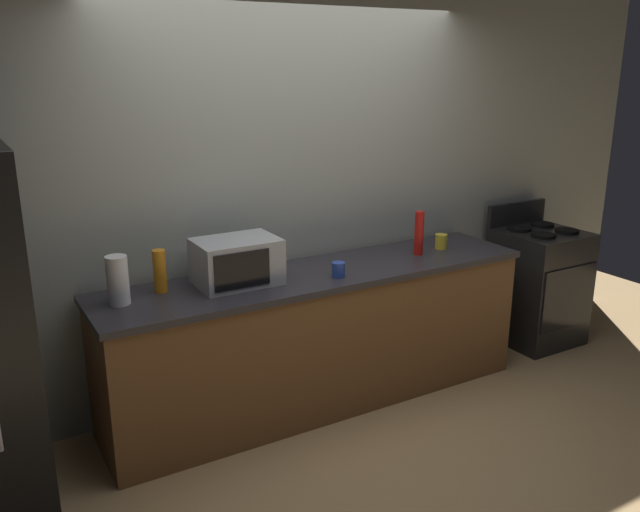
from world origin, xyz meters
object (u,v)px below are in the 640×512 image
(mug_yellow, at_px, (441,241))
(paper_towel_roll, at_px, (118,280))
(bottle_hot_sauce, at_px, (419,233))
(microwave, at_px, (237,261))
(mug_blue, at_px, (338,270))
(stove_range, at_px, (537,285))
(bottle_dish_soap, at_px, (160,271))

(mug_yellow, bearing_deg, paper_towel_roll, 179.25)
(mug_yellow, bearing_deg, bottle_hot_sauce, -171.74)
(microwave, distance_m, mug_yellow, 1.54)
(microwave, distance_m, mug_blue, 0.62)
(stove_range, height_order, paper_towel_roll, paper_towel_roll)
(mug_yellow, distance_m, mug_blue, 0.97)
(stove_range, relative_size, paper_towel_roll, 4.00)
(microwave, height_order, bottle_hot_sauce, bottle_hot_sauce)
(paper_towel_roll, xyz_separation_m, bottle_dish_soap, (0.25, 0.08, -0.01))
(bottle_hot_sauce, height_order, mug_blue, bottle_hot_sauce)
(microwave, relative_size, mug_yellow, 4.64)
(stove_range, relative_size, mug_yellow, 10.44)
(bottle_hot_sauce, bearing_deg, microwave, 177.38)
(paper_towel_roll, bearing_deg, microwave, -0.18)
(paper_towel_roll, height_order, bottle_hot_sauce, bottle_hot_sauce)
(microwave, bearing_deg, bottle_hot_sauce, -2.62)
(microwave, bearing_deg, mug_yellow, -1.00)
(mug_yellow, height_order, mug_blue, mug_yellow)
(mug_yellow, bearing_deg, bottle_dish_soap, 176.89)
(bottle_dish_soap, distance_m, mug_yellow, 1.98)
(bottle_dish_soap, relative_size, bottle_hot_sauce, 0.83)
(stove_range, height_order, microwave, microwave)
(paper_towel_roll, xyz_separation_m, bottle_hot_sauce, (2.00, -0.06, 0.01))
(paper_towel_roll, xyz_separation_m, mug_blue, (1.27, -0.20, -0.09))
(paper_towel_roll, distance_m, bottle_dish_soap, 0.26)
(mug_yellow, bearing_deg, mug_blue, -169.78)
(paper_towel_roll, relative_size, mug_yellow, 2.61)
(mug_yellow, xyz_separation_m, mug_blue, (-0.95, -0.17, -0.01))
(bottle_dish_soap, xyz_separation_m, mug_blue, (1.02, -0.28, -0.08))
(mug_blue, bearing_deg, bottle_hot_sauce, 10.82)
(microwave, height_order, mug_blue, microwave)
(stove_range, xyz_separation_m, microwave, (-2.54, 0.05, 0.57))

